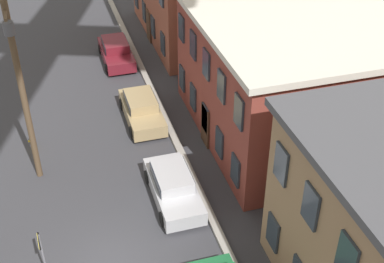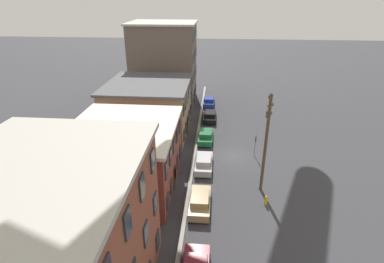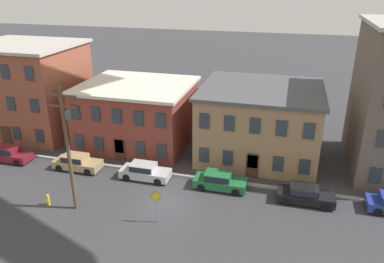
# 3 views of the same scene
# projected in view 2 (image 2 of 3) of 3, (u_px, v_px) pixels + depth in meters

# --- Properties ---
(ground_plane) EXTENTS (200.00, 200.00, 0.00)m
(ground_plane) POSITION_uv_depth(u_px,v_px,m) (233.00, 156.00, 35.23)
(ground_plane) COLOR #38383D
(kerb_strip) EXTENTS (56.00, 0.36, 0.16)m
(kerb_strip) POSITION_uv_depth(u_px,v_px,m) (195.00, 154.00, 35.54)
(kerb_strip) COLOR #9E998E
(kerb_strip) RESTS_ON ground_plane
(apartment_corner) EXTENTS (11.45, 9.78, 9.99)m
(apartment_corner) POSITION_uv_depth(u_px,v_px,m) (55.00, 244.00, 16.21)
(apartment_corner) COLOR brown
(apartment_corner) RESTS_ON ground_plane
(apartment_midblock) EXTENTS (11.30, 9.89, 6.41)m
(apartment_midblock) POSITION_uv_depth(u_px,v_px,m) (125.00, 156.00, 28.64)
(apartment_midblock) COLOR brown
(apartment_midblock) RESTS_ON ground_plane
(apartment_far) EXTENTS (11.48, 10.67, 6.89)m
(apartment_far) POSITION_uv_depth(u_px,v_px,m) (149.00, 108.00, 40.11)
(apartment_far) COLOR #9E7A56
(apartment_far) RESTS_ON ground_plane
(apartment_annex) EXTENTS (9.40, 10.78, 13.27)m
(apartment_annex) POSITION_uv_depth(u_px,v_px,m) (164.00, 63.00, 50.48)
(apartment_annex) COLOR #66564C
(apartment_annex) RESTS_ON ground_plane
(car_tan) EXTENTS (4.40, 1.92, 1.43)m
(car_tan) POSITION_uv_depth(u_px,v_px,m) (200.00, 201.00, 26.33)
(car_tan) COLOR tan
(car_tan) RESTS_ON ground_plane
(car_silver) EXTENTS (4.40, 1.92, 1.43)m
(car_silver) POSITION_uv_depth(u_px,v_px,m) (204.00, 162.00, 32.40)
(car_silver) COLOR #B7B7BC
(car_silver) RESTS_ON ground_plane
(car_green) EXTENTS (4.40, 1.92, 1.43)m
(car_green) POSITION_uv_depth(u_px,v_px,m) (206.00, 136.00, 38.47)
(car_green) COLOR #1E6638
(car_green) RESTS_ON ground_plane
(car_black) EXTENTS (4.40, 1.92, 1.43)m
(car_black) POSITION_uv_depth(u_px,v_px,m) (210.00, 116.00, 44.72)
(car_black) COLOR black
(car_black) RESTS_ON ground_plane
(car_blue) EXTENTS (4.40, 1.92, 1.43)m
(car_blue) POSITION_uv_depth(u_px,v_px,m) (209.00, 101.00, 50.79)
(car_blue) COLOR #233899
(car_blue) RESTS_ON ground_plane
(caution_sign) EXTENTS (0.90, 0.08, 2.67)m
(caution_sign) POSITION_uv_depth(u_px,v_px,m) (255.00, 142.00, 34.46)
(caution_sign) COLOR slate
(caution_sign) RESTS_ON ground_plane
(utility_pole) EXTENTS (2.40, 0.44, 9.70)m
(utility_pole) POSITION_uv_depth(u_px,v_px,m) (266.00, 139.00, 26.94)
(utility_pole) COLOR brown
(utility_pole) RESTS_ON ground_plane
(fire_hydrant) EXTENTS (0.24, 0.34, 0.96)m
(fire_hydrant) POSITION_uv_depth(u_px,v_px,m) (266.00, 200.00, 26.87)
(fire_hydrant) COLOR yellow
(fire_hydrant) RESTS_ON ground_plane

